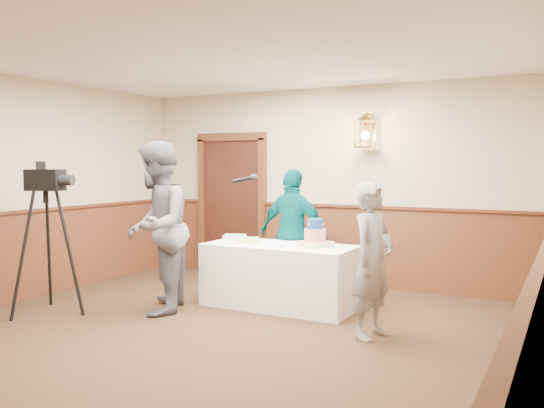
% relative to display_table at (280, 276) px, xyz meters
% --- Properties ---
extents(ground, '(7.00, 7.00, 0.00)m').
position_rel_display_table_xyz_m(ground, '(-0.03, -1.90, -0.38)').
color(ground, '#301E12').
rests_on(ground, ground).
extents(room_shell, '(6.02, 7.02, 2.81)m').
position_rel_display_table_xyz_m(room_shell, '(-0.09, -1.45, 1.15)').
color(room_shell, '#C3B292').
rests_on(room_shell, ground).
extents(display_table, '(1.80, 0.80, 0.75)m').
position_rel_display_table_xyz_m(display_table, '(0.00, 0.00, 0.00)').
color(display_table, white).
rests_on(display_table, ground).
extents(tiered_cake, '(0.42, 0.42, 0.33)m').
position_rel_display_table_xyz_m(tiered_cake, '(0.44, 0.05, 0.50)').
color(tiered_cake, beige).
rests_on(tiered_cake, display_table).
extents(sheet_cake_yellow, '(0.35, 0.32, 0.06)m').
position_rel_display_table_xyz_m(sheet_cake_yellow, '(-0.45, -0.03, 0.40)').
color(sheet_cake_yellow, '#FFFE98').
rests_on(sheet_cake_yellow, display_table).
extents(sheet_cake_green, '(0.33, 0.30, 0.06)m').
position_rel_display_table_xyz_m(sheet_cake_green, '(-0.72, 0.15, 0.41)').
color(sheet_cake_green, '#BAE5A1').
rests_on(sheet_cake_green, display_table).
extents(interviewer, '(1.66, 1.20, 1.98)m').
position_rel_display_table_xyz_m(interviewer, '(-1.13, -0.89, 0.61)').
color(interviewer, slate).
rests_on(interviewer, ground).
extents(baker, '(0.48, 0.63, 1.54)m').
position_rel_display_table_xyz_m(baker, '(1.36, -0.66, 0.40)').
color(baker, gray).
rests_on(baker, ground).
extents(assistant_p, '(0.99, 0.47, 1.65)m').
position_rel_display_table_xyz_m(assistant_p, '(-0.09, 0.57, 0.45)').
color(assistant_p, '#024C51').
rests_on(assistant_p, ground).
extents(tv_camera_rig, '(0.65, 0.60, 1.65)m').
position_rel_display_table_xyz_m(tv_camera_rig, '(-2.20, -1.52, 0.37)').
color(tv_camera_rig, black).
rests_on(tv_camera_rig, ground).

